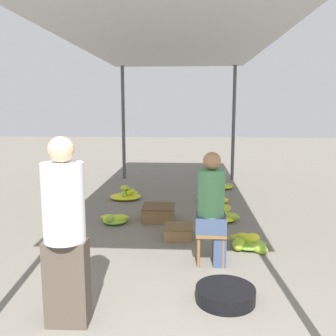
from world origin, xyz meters
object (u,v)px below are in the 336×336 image
at_px(banana_pile_right_2, 220,215).
at_px(banana_pile_right_1, 248,243).
at_px(stool, 210,237).
at_px(basin_black, 225,294).
at_px(crate_mid, 159,213).
at_px(crate_near, 179,232).
at_px(vendor_seated, 213,207).
at_px(banana_pile_right_3, 213,199).
at_px(vendor_foreground, 65,230).
at_px(banana_pile_left_0, 114,219).
at_px(banana_pile_left_1, 126,195).
at_px(banana_pile_right_0, 221,186).

bearing_deg(banana_pile_right_2, banana_pile_right_1, -77.45).
bearing_deg(stool, basin_black, -83.69).
bearing_deg(banana_pile_right_2, crate_mid, -177.23).
bearing_deg(crate_near, stool, -64.01).
bearing_deg(vendor_seated, banana_pile_right_2, 82.40).
bearing_deg(banana_pile_right_3, crate_mid, -128.56).
height_order(vendor_foreground, crate_mid, vendor_foreground).
bearing_deg(vendor_seated, banana_pile_left_0, 135.62).
bearing_deg(vendor_foreground, banana_pile_right_2, 63.48).
height_order(vendor_foreground, stool, vendor_foreground).
xyz_separation_m(vendor_foreground, banana_pile_left_1, (-0.24, 4.22, -0.73)).
distance_m(basin_black, banana_pile_right_2, 2.50).
bearing_deg(banana_pile_left_1, vendor_seated, -63.00).
bearing_deg(banana_pile_left_1, basin_black, -67.53).
xyz_separation_m(vendor_seated, banana_pile_left_1, (-1.49, 2.92, -0.58)).
xyz_separation_m(stool, banana_pile_right_2, (0.24, 1.64, -0.23)).
distance_m(vendor_seated, banana_pile_right_0, 3.99).
bearing_deg(banana_pile_left_1, banana_pile_right_0, 27.68).
relative_size(vendor_foreground, banana_pile_right_2, 2.57).
distance_m(vendor_foreground, banana_pile_left_1, 4.29).
height_order(banana_pile_left_1, banana_pile_right_3, banana_pile_left_1).
height_order(banana_pile_left_1, crate_mid, banana_pile_left_1).
distance_m(banana_pile_right_1, crate_mid, 1.66).
xyz_separation_m(stool, crate_mid, (-0.73, 1.59, -0.19)).
distance_m(crate_near, crate_mid, 0.87).
relative_size(stool, basin_black, 0.69).
height_order(banana_pile_right_1, crate_mid, crate_mid).
bearing_deg(banana_pile_right_2, vendor_foreground, -116.52).
bearing_deg(crate_mid, banana_pile_right_3, 51.44).
height_order(banana_pile_left_0, banana_pile_right_2, banana_pile_right_2).
height_order(banana_pile_right_0, banana_pile_right_2, banana_pile_right_2).
relative_size(banana_pile_left_0, banana_pile_right_3, 0.70).
height_order(vendor_foreground, basin_black, vendor_foreground).
relative_size(banana_pile_right_0, banana_pile_right_3, 0.80).
relative_size(vendor_foreground, basin_black, 2.82).
bearing_deg(stool, banana_pile_left_0, 135.24).
bearing_deg(banana_pile_right_1, crate_mid, 137.42).
bearing_deg(stool, banana_pile_right_0, 83.46).
relative_size(banana_pile_left_1, banana_pile_right_0, 1.22).
bearing_deg(basin_black, banana_pile_right_0, 85.77).
distance_m(vendor_foreground, vendor_seated, 1.81).
distance_m(stool, crate_near, 0.91).
bearing_deg(stool, vendor_foreground, -133.40).
relative_size(stool, crate_mid, 0.76).
xyz_separation_m(vendor_seated, banana_pile_right_0, (0.43, 3.92, -0.59)).
relative_size(stool, banana_pile_right_1, 0.68).
xyz_separation_m(vendor_seated, crate_near, (-0.41, 0.79, -0.57)).
xyz_separation_m(banana_pile_left_0, banana_pile_right_1, (1.89, -0.91, 0.00)).
xyz_separation_m(vendor_foreground, banana_pile_right_1, (1.73, 1.77, -0.73)).
relative_size(basin_black, banana_pile_right_2, 0.91).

